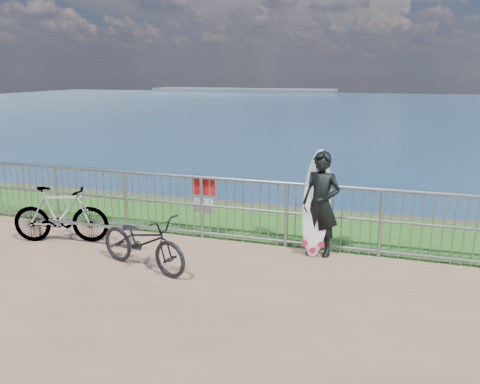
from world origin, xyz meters
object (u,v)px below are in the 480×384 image
(bicycle_near, at_px, (143,242))
(bicycle_far, at_px, (61,214))
(surfboard, at_px, (316,207))
(surfer, at_px, (321,204))

(bicycle_near, xyz_separation_m, bicycle_far, (-1.90, 0.61, 0.06))
(surfboard, distance_m, bicycle_near, 2.72)
(surfer, xyz_separation_m, surfboard, (-0.07, -0.01, -0.06))
(surfer, height_order, bicycle_far, surfer)
(surfer, relative_size, bicycle_far, 1.03)
(surfer, bearing_deg, bicycle_far, -155.51)
(surfboard, relative_size, bicycle_far, 1.04)
(bicycle_near, bearing_deg, surfboard, -43.44)
(surfboard, bearing_deg, bicycle_near, -150.26)
(surfer, bearing_deg, bicycle_near, -135.98)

